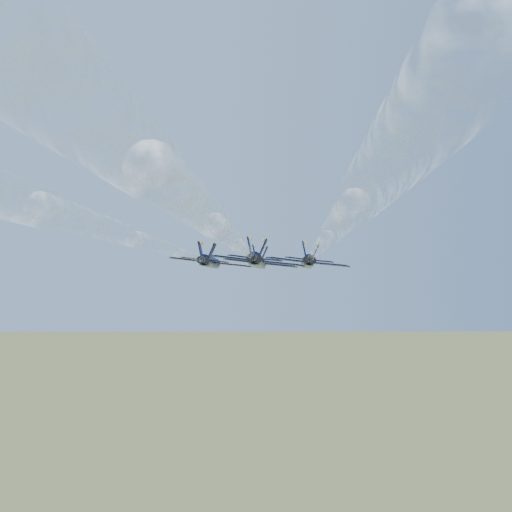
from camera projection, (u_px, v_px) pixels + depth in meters
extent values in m
cylinder|color=black|center=(260.00, 263.00, 106.68)|extent=(5.12, 14.12, 1.99)
cone|color=black|center=(262.00, 263.00, 115.05)|extent=(2.56, 3.13, 1.99)
ellipsoid|color=black|center=(261.00, 260.00, 110.28)|extent=(1.67, 2.73, 0.98)
cube|color=gray|center=(260.00, 266.00, 106.66)|extent=(4.44, 12.63, 0.65)
cube|color=black|center=(241.00, 261.00, 106.04)|extent=(6.39, 3.90, 0.88)
cube|color=orange|center=(241.00, 261.00, 107.84)|extent=(5.95, 0.88, 0.90)
cube|color=black|center=(279.00, 265.00, 105.62)|extent=(6.99, 6.06, 0.88)
cube|color=orange|center=(279.00, 265.00, 107.42)|extent=(5.28, 3.39, 0.90)
cube|color=black|center=(246.00, 261.00, 100.12)|extent=(2.98, 2.10, 0.46)
cube|color=black|center=(271.00, 263.00, 99.86)|extent=(3.22, 2.97, 0.46)
cube|color=black|center=(254.00, 253.00, 100.82)|extent=(1.22, 2.43, 2.73)
cube|color=black|center=(264.00, 254.00, 100.71)|extent=(1.79, 2.56, 2.57)
cylinder|color=black|center=(255.00, 262.00, 99.28)|extent=(1.54, 1.53, 1.29)
cylinder|color=black|center=(261.00, 263.00, 99.22)|extent=(1.54, 1.53, 1.29)
cylinder|color=black|center=(210.00, 262.00, 95.87)|extent=(5.12, 14.12, 1.99)
cone|color=black|center=(216.00, 262.00, 104.24)|extent=(2.56, 3.13, 1.99)
ellipsoid|color=black|center=(213.00, 259.00, 99.47)|extent=(1.67, 2.73, 0.98)
cube|color=gray|center=(210.00, 266.00, 95.86)|extent=(4.44, 12.63, 0.65)
cube|color=black|center=(188.00, 260.00, 95.24)|extent=(6.39, 3.90, 0.88)
cube|color=orange|center=(190.00, 259.00, 97.03)|extent=(5.95, 0.88, 0.90)
cube|color=black|center=(231.00, 265.00, 94.81)|extent=(6.99, 6.06, 0.88)
cube|color=orange|center=(232.00, 264.00, 96.61)|extent=(5.28, 3.39, 0.90)
cube|color=black|center=(190.00, 259.00, 89.32)|extent=(2.98, 2.10, 0.46)
cube|color=black|center=(218.00, 262.00, 89.05)|extent=(3.22, 2.97, 0.46)
cube|color=black|center=(201.00, 251.00, 90.01)|extent=(1.22, 2.43, 2.73)
cube|color=black|center=(212.00, 252.00, 89.90)|extent=(1.79, 2.56, 2.57)
cylinder|color=black|center=(201.00, 261.00, 88.47)|extent=(1.54, 1.53, 1.29)
cylinder|color=black|center=(207.00, 262.00, 88.42)|extent=(1.54, 1.53, 1.29)
cylinder|color=black|center=(308.00, 262.00, 94.71)|extent=(5.12, 14.12, 1.99)
cone|color=black|center=(306.00, 262.00, 103.08)|extent=(2.56, 3.13, 1.99)
ellipsoid|color=black|center=(307.00, 259.00, 98.31)|extent=(1.67, 2.73, 0.98)
cube|color=gray|center=(307.00, 266.00, 94.69)|extent=(4.44, 12.63, 0.65)
cube|color=black|center=(286.00, 260.00, 94.07)|extent=(6.39, 3.90, 0.88)
cube|color=orange|center=(286.00, 259.00, 95.87)|extent=(5.95, 0.88, 0.90)
cube|color=black|center=(330.00, 265.00, 93.65)|extent=(6.99, 6.06, 0.88)
cube|color=orange|center=(329.00, 264.00, 95.44)|extent=(5.28, 3.39, 0.90)
cube|color=black|center=(295.00, 259.00, 88.15)|extent=(2.98, 2.10, 0.46)
cube|color=black|center=(324.00, 262.00, 87.89)|extent=(3.22, 2.97, 0.46)
cube|color=black|center=(304.00, 251.00, 88.84)|extent=(1.22, 2.43, 2.73)
cube|color=black|center=(316.00, 252.00, 88.74)|extent=(1.79, 2.56, 2.57)
cylinder|color=black|center=(306.00, 261.00, 87.31)|extent=(1.54, 1.53, 1.29)
cylinder|color=black|center=(312.00, 262.00, 87.25)|extent=(1.54, 1.53, 1.29)
cylinder|color=black|center=(257.00, 260.00, 84.24)|extent=(5.12, 14.12, 1.99)
cone|color=black|center=(260.00, 261.00, 92.62)|extent=(2.56, 3.13, 1.99)
ellipsoid|color=black|center=(259.00, 257.00, 87.84)|extent=(1.67, 2.73, 0.98)
cube|color=gray|center=(257.00, 265.00, 84.23)|extent=(4.44, 12.63, 0.65)
cube|color=black|center=(233.00, 258.00, 83.61)|extent=(6.39, 3.90, 0.88)
cube|color=orange|center=(234.00, 258.00, 85.40)|extent=(5.95, 0.88, 0.90)
cube|color=black|center=(281.00, 264.00, 83.18)|extent=(6.99, 6.06, 0.88)
cube|color=orange|center=(282.00, 263.00, 84.98)|extent=(5.28, 3.39, 0.90)
cube|color=black|center=(239.00, 257.00, 77.69)|extent=(2.98, 2.10, 0.46)
cube|color=black|center=(271.00, 261.00, 77.43)|extent=(3.22, 2.97, 0.46)
cube|color=black|center=(250.00, 248.00, 78.38)|extent=(1.22, 2.43, 2.73)
cube|color=black|center=(263.00, 249.00, 78.27)|extent=(1.79, 2.56, 2.57)
cylinder|color=black|center=(251.00, 260.00, 76.84)|extent=(1.54, 1.53, 1.29)
cylinder|color=black|center=(258.00, 260.00, 76.79)|extent=(1.54, 1.53, 1.29)
cylinder|color=white|center=(255.00, 261.00, 89.42)|extent=(5.67, 20.22, 1.05)
cylinder|color=white|center=(245.00, 258.00, 70.10)|extent=(6.06, 20.31, 1.45)
cylinder|color=white|center=(229.00, 253.00, 50.79)|extent=(6.52, 20.42, 1.92)
cylinder|color=white|center=(193.00, 241.00, 31.48)|extent=(7.04, 20.54, 2.46)
cylinder|color=white|center=(193.00, 259.00, 78.61)|extent=(5.67, 20.22, 1.05)
cylinder|color=white|center=(162.00, 255.00, 59.30)|extent=(6.06, 20.31, 1.45)
cylinder|color=white|center=(101.00, 248.00, 39.98)|extent=(6.52, 20.42, 1.92)
cylinder|color=white|center=(312.00, 259.00, 77.45)|extent=(5.67, 20.22, 1.05)
cylinder|color=white|center=(320.00, 255.00, 58.13)|extent=(6.06, 20.31, 1.45)
cylinder|color=white|center=(336.00, 247.00, 38.82)|extent=(6.52, 20.42, 1.92)
cylinder|color=white|center=(383.00, 223.00, 19.50)|extent=(7.04, 20.54, 2.46)
cylinder|color=white|center=(249.00, 257.00, 66.98)|extent=(5.67, 20.22, 1.05)
cylinder|color=white|center=(234.00, 252.00, 47.67)|extent=(6.06, 20.31, 1.45)
cylinder|color=white|center=(197.00, 238.00, 28.35)|extent=(6.52, 20.42, 1.92)
cylinder|color=white|center=(1.00, 166.00, 9.04)|extent=(7.04, 20.54, 2.46)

